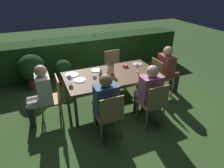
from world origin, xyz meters
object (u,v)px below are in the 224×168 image
(person_in_cream, at_px, (41,92))
(wine_glass_a, at_px, (137,66))
(green_bottle_on_table, at_px, (101,78))
(plate_a, at_px, (137,64))
(chair_head_far, at_px, (160,75))
(wine_glass_b, at_px, (70,78))
(bowl_salad, at_px, (142,75))
(bowl_bread, at_px, (125,66))
(ice_bucket, at_px, (96,42))
(person_in_rust, at_px, (168,68))
(chair_head_near, at_px, (53,97))
(bowl_olives, at_px, (111,68))
(chair_side_left_b, at_px, (153,103))
(plate_d, at_px, (96,70))
(potted_plant_by_hedge, at_px, (32,69))
(potted_plant_corner, at_px, (64,71))
(chair_side_right_b, at_px, (114,66))
(plate_b, at_px, (72,75))
(person_in_pink, at_px, (148,90))
(side_table, at_px, (96,52))
(person_in_blue, at_px, (105,100))
(lantern_centerpiece, at_px, (110,67))
(plate_c, at_px, (80,80))
(wine_glass_c, at_px, (95,77))
(chair_side_left_a, at_px, (109,114))
(dining_table, at_px, (112,77))

(person_in_cream, distance_m, wine_glass_a, 1.95)
(green_bottle_on_table, distance_m, plate_a, 1.20)
(chair_head_far, relative_size, wine_glass_b, 5.15)
(bowl_salad, bearing_deg, wine_glass_a, 81.81)
(bowl_bread, relative_size, ice_bucket, 0.33)
(bowl_bread, bearing_deg, ice_bucket, 90.23)
(person_in_rust, distance_m, chair_head_near, 2.58)
(ice_bucket, bearing_deg, chair_head_far, -70.48)
(plate_a, relative_size, bowl_olives, 1.64)
(chair_side_left_b, bearing_deg, bowl_olives, 106.35)
(plate_d, height_order, potted_plant_by_hedge, potted_plant_by_hedge)
(person_in_cream, bearing_deg, potted_plant_corner, 64.66)
(person_in_cream, xyz_separation_m, ice_bucket, (1.80, 2.21, 0.12))
(bowl_bread, distance_m, bowl_salad, 0.54)
(chair_side_right_b, height_order, plate_b, chair_side_right_b)
(person_in_pink, relative_size, wine_glass_b, 6.80)
(green_bottle_on_table, distance_m, bowl_salad, 0.85)
(bowl_salad, relative_size, side_table, 0.19)
(bowl_salad, relative_size, ice_bucket, 0.37)
(plate_a, distance_m, bowl_olives, 0.64)
(person_in_blue, bearing_deg, ice_bucket, 73.99)
(chair_head_far, distance_m, plate_b, 1.98)
(lantern_centerpiece, distance_m, wine_glass_a, 0.57)
(chair_side_right_b, xyz_separation_m, plate_c, (-1.09, -0.89, 0.25))
(person_in_pink, distance_m, plate_b, 1.54)
(person_in_rust, relative_size, plate_d, 5.23)
(person_in_blue, relative_size, wine_glass_c, 6.80)
(plate_c, distance_m, potted_plant_corner, 1.38)
(lantern_centerpiece, relative_size, plate_d, 1.21)
(plate_d, bearing_deg, chair_side_left_a, -98.95)
(chair_side_left_a, xyz_separation_m, person_in_blue, (0.00, 0.20, 0.15))
(plate_c, relative_size, plate_d, 1.02)
(bowl_bread, height_order, potted_plant_corner, bowl_bread)
(wine_glass_a, distance_m, bowl_bread, 0.33)
(chair_side_left_a, relative_size, side_table, 1.33)
(bowl_olives, relative_size, bowl_salad, 1.03)
(person_in_rust, height_order, chair_head_near, person_in_rust)
(bowl_salad, bearing_deg, chair_side_left_a, -147.69)
(chair_side_left_b, bearing_deg, potted_plant_by_hedge, 129.31)
(wine_glass_c, relative_size, bowl_bread, 1.48)
(person_in_pink, xyz_separation_m, bowl_olives, (-0.34, 0.97, 0.12))
(dining_table, relative_size, chair_side_right_b, 2.17)
(bowl_salad, bearing_deg, wine_glass_b, 169.51)
(dining_table, distance_m, bowl_olives, 0.30)
(bowl_olives, height_order, potted_plant_by_hedge, potted_plant_by_hedge)
(wine_glass_b, relative_size, potted_plant_corner, 0.25)
(lantern_centerpiece, xyz_separation_m, bowl_olives, (0.10, 0.24, -0.12))
(potted_plant_corner, bearing_deg, potted_plant_by_hedge, 172.00)
(chair_side_left_a, distance_m, plate_b, 1.25)
(plate_b, xyz_separation_m, potted_plant_by_hedge, (-0.73, 1.15, -0.22))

